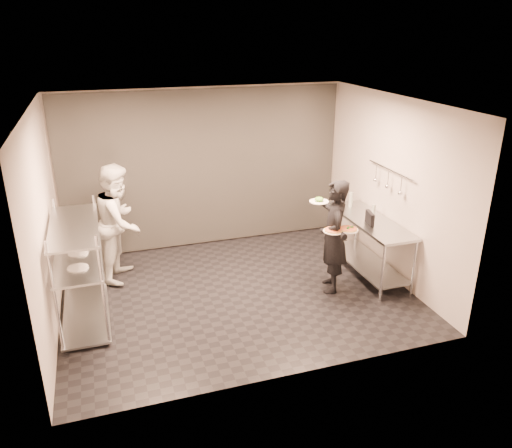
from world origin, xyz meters
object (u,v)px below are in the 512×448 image
object	(u,v)px
chef	(120,222)
waiter	(333,237)
prep_counter	(369,237)
pizza_plate_far	(348,229)
salad_plate	(319,200)
bottle_clear	(374,210)
pos_monitor	(370,218)
pizza_plate_near	(334,230)
bottle_green	(351,200)
pass_rack	(80,267)
bottle_dark	(343,197)

from	to	relation	value
chef	waiter	bearing A→B (deg)	-94.75
prep_counter	pizza_plate_far	size ratio (longest dim) A/B	6.21
salad_plate	bottle_clear	world-z (taller)	salad_plate
salad_plate	bottle_clear	xyz separation A→B (m)	(1.02, 0.14, -0.32)
chef	pos_monitor	distance (m)	3.83
pizza_plate_near	bottle_green	xyz separation A→B (m)	(0.86, 1.11, 0.00)
pizza_plate_far	bottle_clear	bearing A→B (deg)	39.00
bottle_green	pos_monitor	bearing A→B (deg)	-97.51
waiter	pizza_plate_far	size ratio (longest dim) A/B	5.90
waiter	bottle_green	xyz separation A→B (m)	(0.77, 0.94, 0.19)
pizza_plate_far	bottle_clear	distance (m)	1.01
pizza_plate_near	prep_counter	bearing A→B (deg)	28.17
pass_rack	pizza_plate_far	size ratio (longest dim) A/B	5.52
pizza_plate_far	bottle_dark	world-z (taller)	bottle_dark
salad_plate	bottle_green	distance (m)	1.14
salad_plate	bottle_dark	distance (m)	1.19
pizza_plate_near	chef	bearing A→B (deg)	151.18
pass_rack	salad_plate	bearing A→B (deg)	0.01
salad_plate	bottle_green	size ratio (longest dim) A/B	1.17
pizza_plate_far	bottle_dark	bearing A→B (deg)	65.59
pass_rack	bottle_clear	distance (m)	4.46
waiter	prep_counter	bearing A→B (deg)	128.33
pizza_plate_near	salad_plate	distance (m)	0.56
bottle_clear	salad_plate	bearing A→B (deg)	-172.36
prep_counter	bottle_clear	xyz separation A→B (m)	(0.12, 0.14, 0.39)
chef	pizza_plate_far	bearing A→B (deg)	-96.97
bottle_green	bottle_clear	xyz separation A→B (m)	(0.14, -0.51, -0.03)
waiter	salad_plate	xyz separation A→B (m)	(-0.12, 0.29, 0.48)
pizza_plate_near	pos_monitor	xyz separation A→B (m)	(0.76, 0.31, -0.02)
chef	bottle_clear	size ratio (longest dim) A/B	9.59
pass_rack	bottle_green	world-z (taller)	pass_rack
prep_counter	pos_monitor	world-z (taller)	pos_monitor
pass_rack	prep_counter	xyz separation A→B (m)	(4.33, 0.00, -0.14)
pass_rack	pos_monitor	distance (m)	4.22
pizza_plate_near	bottle_clear	size ratio (longest dim) A/B	1.55
pass_rack	pizza_plate_far	world-z (taller)	pass_rack
prep_counter	pass_rack	bearing A→B (deg)	-179.97
bottle_dark	bottle_green	bearing A→B (deg)	-69.93
chef	pizza_plate_near	distance (m)	3.26
pizza_plate_far	salad_plate	size ratio (longest dim) A/B	1.01
pizza_plate_near	bottle_dark	bearing A→B (deg)	57.59
bottle_clear	bottle_dark	bearing A→B (deg)	106.16
waiter	pos_monitor	world-z (taller)	waiter
chef	bottle_clear	xyz separation A→B (m)	(3.85, -0.96, 0.10)
pass_rack	pos_monitor	size ratio (longest dim) A/B	5.85
bottle_clear	pass_rack	bearing A→B (deg)	-178.23
bottle_clear	prep_counter	bearing A→B (deg)	-132.01
pizza_plate_near	bottle_clear	xyz separation A→B (m)	(1.00, 0.60, -0.02)
pizza_plate_far	salad_plate	xyz separation A→B (m)	(-0.24, 0.50, 0.30)
chef	pizza_plate_far	size ratio (longest dim) A/B	6.34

